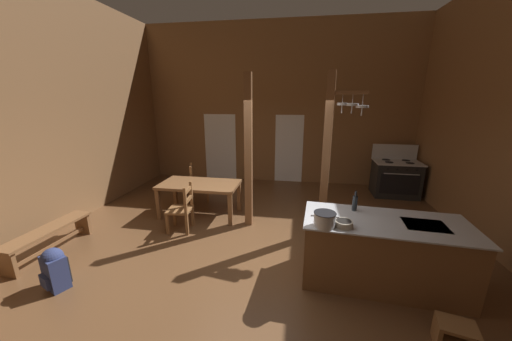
% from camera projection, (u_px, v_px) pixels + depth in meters
% --- Properties ---
extents(ground_plane, '(8.67, 9.09, 0.10)m').
position_uv_depth(ground_plane, '(253.00, 255.00, 4.55)').
color(ground_plane, brown).
extents(wall_back, '(8.67, 0.14, 4.64)m').
position_uv_depth(wall_back, '(277.00, 105.00, 7.94)').
color(wall_back, brown).
rests_on(wall_back, ground_plane).
extents(wall_left, '(0.14, 9.09, 4.64)m').
position_uv_depth(wall_left, '(21.00, 111.00, 4.54)').
color(wall_left, brown).
rests_on(wall_left, ground_plane).
extents(glazed_door_back_left, '(1.00, 0.01, 2.05)m').
position_uv_depth(glazed_door_back_left, '(220.00, 147.00, 8.48)').
color(glazed_door_back_left, white).
rests_on(glazed_door_back_left, ground_plane).
extents(glazed_panel_back_right, '(0.84, 0.01, 2.05)m').
position_uv_depth(glazed_panel_back_right, '(289.00, 149.00, 8.15)').
color(glazed_panel_back_right, white).
rests_on(glazed_panel_back_right, ground_plane).
extents(kitchen_island, '(2.23, 1.12, 0.94)m').
position_uv_depth(kitchen_island, '(382.00, 252.00, 3.72)').
color(kitchen_island, brown).
rests_on(kitchen_island, ground_plane).
extents(stove_range, '(1.16, 0.85, 1.32)m').
position_uv_depth(stove_range, '(395.00, 178.00, 7.10)').
color(stove_range, black).
rests_on(stove_range, ground_plane).
extents(support_post_with_pot_rack, '(0.71, 0.27, 2.99)m').
position_uv_depth(support_post_with_pot_rack, '(329.00, 151.00, 4.77)').
color(support_post_with_pot_rack, brown).
rests_on(support_post_with_pot_rack, ground_plane).
extents(support_post_center, '(0.14, 0.14, 2.99)m').
position_uv_depth(support_post_center, '(248.00, 153.00, 5.19)').
color(support_post_center, brown).
rests_on(support_post_center, ground_plane).
extents(step_stool, '(0.42, 0.36, 0.30)m').
position_uv_depth(step_stool, '(455.00, 334.00, 2.76)').
color(step_stool, brown).
rests_on(step_stool, ground_plane).
extents(dining_table, '(1.71, 0.92, 0.74)m').
position_uv_depth(dining_table, '(200.00, 187.00, 5.85)').
color(dining_table, brown).
rests_on(dining_table, ground_plane).
extents(ladderback_chair_near_window, '(0.48, 0.48, 0.95)m').
position_uv_depth(ladderback_chair_near_window, '(182.00, 209.00, 5.20)').
color(ladderback_chair_near_window, brown).
rests_on(ladderback_chair_near_window, ground_plane).
extents(ladderback_chair_by_post, '(0.57, 0.57, 0.95)m').
position_uv_depth(ladderback_chair_by_post, '(197.00, 184.00, 6.73)').
color(ladderback_chair_by_post, brown).
rests_on(ladderback_chair_by_post, ground_plane).
extents(bench_along_left_wall, '(0.43, 1.47, 0.44)m').
position_uv_depth(bench_along_left_wall, '(49.00, 236.00, 4.48)').
color(bench_along_left_wall, brown).
rests_on(bench_along_left_wall, ground_plane).
extents(backpack, '(0.38, 0.37, 0.60)m').
position_uv_depth(backpack, '(54.00, 267.00, 3.63)').
color(backpack, navy).
rests_on(backpack, ground_plane).
extents(stockpot_on_counter, '(0.35, 0.28, 0.19)m').
position_uv_depth(stockpot_on_counter, '(325.00, 220.00, 3.43)').
color(stockpot_on_counter, '#B7BABF').
rests_on(stockpot_on_counter, kitchen_island).
extents(mixing_bowl_on_counter, '(0.23, 0.23, 0.08)m').
position_uv_depth(mixing_bowl_on_counter, '(344.00, 224.00, 3.44)').
color(mixing_bowl_on_counter, '#B2A893').
rests_on(mixing_bowl_on_counter, kitchen_island).
extents(bottle_tall_on_counter, '(0.07, 0.07, 0.30)m').
position_uv_depth(bottle_tall_on_counter, '(355.00, 203.00, 3.91)').
color(bottle_tall_on_counter, '#1E2328').
rests_on(bottle_tall_on_counter, kitchen_island).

